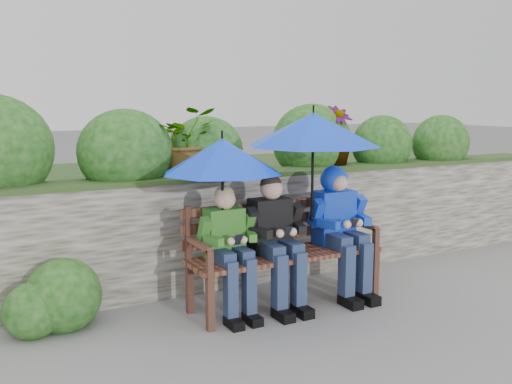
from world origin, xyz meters
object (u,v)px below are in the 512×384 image
park_bench (281,245)px  boy_right (340,220)px  boy_middle (276,235)px  umbrella_left (222,156)px  umbrella_right (313,130)px  boy_left (229,244)px

park_bench → boy_right: 0.58m
boy_right → boy_middle: bearing=-179.1°
umbrella_left → umbrella_right: 0.84m
park_bench → umbrella_right: umbrella_right is taller
boy_right → umbrella_left: size_ratio=1.20×
boy_left → umbrella_right: 1.17m
boy_right → umbrella_left: 1.24m
park_bench → umbrella_right: bearing=-8.2°
boy_middle → umbrella_right: 0.91m
boy_right → umbrella_right: size_ratio=1.01×
boy_right → umbrella_right: bearing=174.7°
boy_middle → umbrella_left: 0.79m
umbrella_right → umbrella_left: bearing=179.2°
boy_middle → boy_right: (0.64, 0.01, 0.06)m
boy_left → umbrella_right: (0.78, 0.03, 0.86)m
boy_left → umbrella_right: umbrella_right is taller
boy_left → umbrella_right: bearing=2.1°
boy_right → umbrella_right: 0.83m
umbrella_left → umbrella_right: size_ratio=0.84×
umbrella_right → boy_right: bearing=-5.3°
boy_left → boy_right: size_ratio=0.91×
boy_left → umbrella_left: 0.68m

